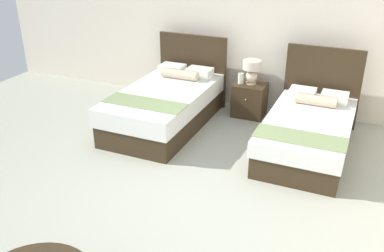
# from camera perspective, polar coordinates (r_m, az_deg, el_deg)

# --- Properties ---
(ground_plane) EXTENTS (10.17, 9.91, 0.02)m
(ground_plane) POSITION_cam_1_polar(r_m,az_deg,el_deg) (4.98, -1.21, -10.07)
(ground_plane) COLOR #A1A391
(wall_back) EXTENTS (10.17, 0.12, 2.65)m
(wall_back) POSITION_cam_1_polar(r_m,az_deg,el_deg) (7.23, 9.19, 12.59)
(wall_back) COLOR silver
(wall_back) RESTS_ON ground
(bed_near_window) EXTENTS (1.23, 2.24, 1.21)m
(bed_near_window) POSITION_cam_1_polar(r_m,az_deg,el_deg) (6.68, -3.44, 2.88)
(bed_near_window) COLOR #332616
(bed_near_window) RESTS_ON ground
(bed_near_corner) EXTENTS (1.16, 2.10, 1.24)m
(bed_near_corner) POSITION_cam_1_polar(r_m,az_deg,el_deg) (6.13, 15.33, -0.50)
(bed_near_corner) COLOR #332616
(bed_near_corner) RESTS_ON ground
(nightstand) EXTENTS (0.51, 0.47, 0.55)m
(nightstand) POSITION_cam_1_polar(r_m,az_deg,el_deg) (7.09, 7.71, 3.52)
(nightstand) COLOR #332616
(nightstand) RESTS_ON ground
(table_lamp) EXTENTS (0.29, 0.29, 0.39)m
(table_lamp) POSITION_cam_1_polar(r_m,az_deg,el_deg) (6.94, 8.00, 7.50)
(table_lamp) COLOR beige
(table_lamp) RESTS_ON nightstand
(vase) EXTENTS (0.10, 0.10, 0.17)m
(vase) POSITION_cam_1_polar(r_m,az_deg,el_deg) (6.97, 6.56, 6.35)
(vase) COLOR silver
(vase) RESTS_ON nightstand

